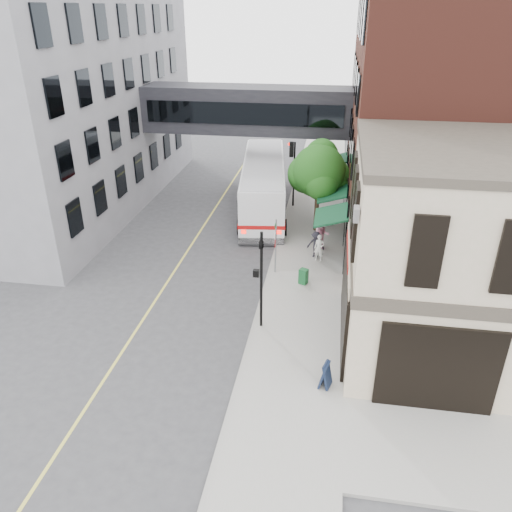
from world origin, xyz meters
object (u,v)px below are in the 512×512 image
(pedestrian_b, at_px, (321,235))
(newspaper_box, at_px, (303,276))
(pedestrian_a, at_px, (319,248))
(pedestrian_c, at_px, (316,244))
(sandwich_board, at_px, (326,375))
(bus, at_px, (263,183))

(pedestrian_b, xyz_separation_m, newspaper_box, (-0.70, -4.12, -0.51))
(pedestrian_a, bearing_deg, pedestrian_b, 96.94)
(pedestrian_c, relative_size, newspaper_box, 1.90)
(pedestrian_b, relative_size, newspaper_box, 2.26)
(newspaper_box, bearing_deg, pedestrian_c, 106.05)
(newspaper_box, bearing_deg, pedestrian_a, 100.66)
(pedestrian_a, bearing_deg, pedestrian_c, 125.45)
(sandwich_board, bearing_deg, pedestrian_c, 111.48)
(bus, relative_size, pedestrian_a, 8.40)
(pedestrian_c, bearing_deg, newspaper_box, -88.88)
(pedestrian_b, bearing_deg, pedestrian_c, -110.85)
(bus, distance_m, newspaper_box, 11.05)
(pedestrian_b, bearing_deg, bus, 118.27)
(pedestrian_a, height_order, pedestrian_c, pedestrian_c)
(pedestrian_c, bearing_deg, bus, 128.14)
(bus, height_order, pedestrian_b, bus)
(newspaper_box, distance_m, sandwich_board, 7.66)
(pedestrian_b, distance_m, newspaper_box, 4.21)
(pedestrian_a, xyz_separation_m, sandwich_board, (0.73, -10.24, -0.25))
(pedestrian_a, relative_size, sandwich_board, 1.49)
(bus, bearing_deg, pedestrian_c, -60.99)
(bus, relative_size, newspaper_box, 15.95)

